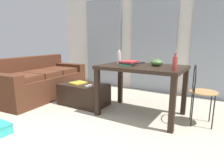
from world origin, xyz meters
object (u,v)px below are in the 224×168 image
(wire_chair, at_px, (199,87))
(magazine, at_px, (78,83))
(couch, at_px, (39,82))
(book_stack, at_px, (128,63))
(coffee_table, at_px, (84,94))
(bottle_far, at_px, (175,63))
(bottle_near, at_px, (119,57))
(tv_remote_on_table, at_px, (140,63))
(tv_remote_primary, at_px, (88,86))
(bowl, at_px, (157,63))
(craft_table, at_px, (142,73))

(wire_chair, distance_m, magazine, 2.02)
(couch, height_order, book_stack, book_stack)
(coffee_table, xyz_separation_m, bottle_far, (1.63, -0.16, 0.68))
(bottle_near, xyz_separation_m, book_stack, (0.24, -0.14, -0.06))
(coffee_table, bearing_deg, couch, -175.85)
(bottle_near, height_order, tv_remote_on_table, bottle_near)
(wire_chair, relative_size, tv_remote_primary, 5.82)
(bowl, xyz_separation_m, magazine, (-1.40, -0.19, -0.43))
(wire_chair, height_order, book_stack, book_stack)
(bottle_far, bearing_deg, craft_table, 156.57)
(bottle_far, bearing_deg, couch, 178.42)
(bottle_near, height_order, magazine, bottle_near)
(tv_remote_on_table, bearing_deg, couch, -152.31)
(coffee_table, xyz_separation_m, tv_remote_on_table, (0.95, 0.35, 0.60))
(book_stack, bearing_deg, tv_remote_primary, -170.81)
(bowl, distance_m, tv_remote_on_table, 0.38)
(craft_table, bearing_deg, tv_remote_primary, -168.95)
(wire_chair, height_order, tv_remote_primary, wire_chair)
(coffee_table, bearing_deg, craft_table, 3.98)
(tv_remote_primary, bearing_deg, couch, -175.81)
(couch, xyz_separation_m, book_stack, (2.01, 0.09, 0.50))
(craft_table, distance_m, bottle_near, 0.50)
(craft_table, relative_size, bottle_near, 5.52)
(wire_chair, relative_size, tv_remote_on_table, 4.47)
(coffee_table, height_order, tv_remote_primary, tv_remote_primary)
(tv_remote_primary, bearing_deg, wire_chair, 14.11)
(book_stack, xyz_separation_m, tv_remote_on_table, (0.06, 0.33, -0.03))
(couch, height_order, coffee_table, couch)
(couch, relative_size, magazine, 7.53)
(coffee_table, bearing_deg, bottle_near, 13.29)
(bowl, height_order, book_stack, bowl)
(couch, relative_size, tv_remote_on_table, 10.48)
(bottle_far, relative_size, book_stack, 0.70)
(tv_remote_on_table, relative_size, magazine, 0.72)
(tv_remote_on_table, xyz_separation_m, tv_remote_primary, (-0.77, -0.45, -0.40))
(book_stack, height_order, tv_remote_on_table, book_stack)
(tv_remote_on_table, height_order, tv_remote_primary, tv_remote_on_table)
(book_stack, bearing_deg, wire_chair, 8.93)
(tv_remote_primary, bearing_deg, coffee_table, 156.78)
(tv_remote_on_table, height_order, magazine, tv_remote_on_table)
(craft_table, xyz_separation_m, bottle_far, (0.54, -0.23, 0.20))
(coffee_table, bearing_deg, magazine, -169.71)
(bowl, relative_size, magazine, 0.71)
(bottle_near, bearing_deg, book_stack, -30.40)
(bottle_far, distance_m, tv_remote_on_table, 0.85)
(bowl, height_order, tv_remote_primary, bowl)
(bottle_near, bearing_deg, tv_remote_on_table, 32.44)
(book_stack, relative_size, tv_remote_on_table, 1.66)
(couch, height_order, tv_remote_on_table, couch)
(wire_chair, bearing_deg, magazine, -174.56)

